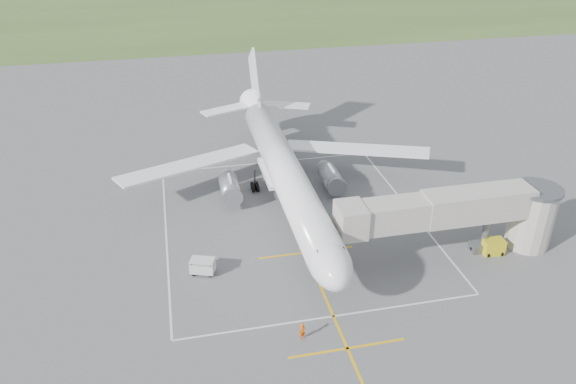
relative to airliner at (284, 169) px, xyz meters
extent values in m
plane|color=#535355|center=(0.00, -0.75, -4.39)|extent=(700.00, 700.00, 0.00)
cube|color=#3C5726|center=(0.00, 129.25, -4.38)|extent=(700.00, 120.00, 0.02)
cube|color=#E0A50D|center=(0.00, -5.75, -4.38)|extent=(0.25, 60.00, 0.01)
cube|color=#E0A50D|center=(0.00, -24.75, -4.38)|extent=(10.00, 0.25, 0.01)
cube|color=#E0A50D|center=(0.00, -10.75, -4.38)|extent=(10.00, 0.25, 0.01)
cube|color=silver|center=(0.00, 11.25, -4.38)|extent=(28.00, 0.20, 0.01)
cube|color=silver|center=(0.00, -20.75, -4.38)|extent=(28.00, 0.20, 0.01)
cube|color=silver|center=(-14.00, -4.75, -4.38)|extent=(0.20, 32.00, 0.01)
cube|color=silver|center=(14.00, -4.75, -4.38)|extent=(0.20, 32.00, 0.01)
cylinder|color=white|center=(0.00, -0.75, 0.11)|extent=(3.80, 36.00, 3.80)
ellipsoid|color=white|center=(0.00, -18.75, 0.11)|extent=(3.80, 7.22, 3.80)
cube|color=black|center=(0.00, -19.65, 1.16)|extent=(2.40, 1.60, 0.99)
cone|color=white|center=(0.00, 19.75, 0.51)|extent=(3.80, 6.00, 3.80)
cube|color=white|center=(10.50, 5.25, -0.74)|extent=(17.93, 11.24, 1.23)
cube|color=white|center=(-10.50, 5.25, -0.74)|extent=(17.93, 11.24, 1.23)
cube|color=white|center=(0.00, 2.25, -1.44)|extent=(4.20, 8.00, 0.50)
cube|color=white|center=(0.00, 20.45, 4.81)|extent=(0.30, 7.89, 8.65)
cube|color=white|center=(0.00, 18.25, 1.81)|extent=(0.35, 5.00, 1.20)
cube|color=white|center=(4.20, 19.45, 0.71)|extent=(7.85, 5.03, 0.20)
cube|color=white|center=(-4.20, 19.45, 0.71)|extent=(7.85, 5.03, 0.20)
cylinder|color=gray|center=(6.20, 1.75, -2.49)|extent=(2.30, 4.20, 2.30)
cube|color=white|center=(6.20, 1.45, -1.69)|extent=(0.25, 2.40, 1.20)
cylinder|color=gray|center=(-6.20, 1.75, -2.49)|extent=(2.30, 4.20, 2.30)
cube|color=white|center=(-6.20, 1.45, -1.69)|extent=(0.25, 2.40, 1.20)
cylinder|color=black|center=(0.00, -15.25, -3.09)|extent=(0.18, 0.18, 2.60)
cylinder|color=black|center=(-0.11, -15.25, -3.99)|extent=(0.28, 0.80, 0.80)
cylinder|color=black|center=(0.11, -15.25, -3.99)|extent=(0.28, 0.80, 0.80)
cylinder|color=black|center=(2.90, 3.75, -2.99)|extent=(0.22, 0.22, 2.80)
cylinder|color=black|center=(2.62, 3.40, -3.91)|extent=(0.32, 0.96, 0.96)
cylinder|color=black|center=(3.18, 3.40, -3.91)|extent=(0.32, 0.96, 0.96)
cylinder|color=black|center=(2.62, 4.10, -3.91)|extent=(0.32, 0.96, 0.96)
cylinder|color=black|center=(3.18, 4.10, -3.91)|extent=(0.32, 0.96, 0.96)
cylinder|color=black|center=(-2.90, 3.75, -2.99)|extent=(0.22, 0.22, 2.80)
cylinder|color=black|center=(-3.18, 3.40, -3.91)|extent=(0.32, 0.96, 0.96)
cylinder|color=black|center=(-2.62, 3.40, -3.91)|extent=(0.32, 0.96, 0.96)
cylinder|color=black|center=(-3.18, 4.10, -3.91)|extent=(0.32, 0.96, 0.96)
cylinder|color=black|center=(-2.62, 4.10, -3.91)|extent=(0.32, 0.96, 0.96)
cube|color=gray|center=(7.74, -14.25, 1.21)|extent=(11.09, 2.90, 2.80)
cube|color=gray|center=(16.46, -14.25, 1.31)|extent=(11.09, 3.10, 3.00)
cube|color=gray|center=(3.40, -14.25, 1.21)|extent=(2.60, 3.40, 3.00)
cylinder|color=#5B5F63|center=(18.00, -14.25, -2.29)|extent=(0.70, 0.70, 4.20)
cube|color=#5B5F63|center=(18.00, -14.25, -3.94)|extent=(2.60, 1.40, 0.90)
cylinder|color=gray|center=(23.00, -14.25, -1.19)|extent=(4.40, 4.40, 6.40)
cylinder|color=#5B5F63|center=(23.00, -14.25, 2.21)|extent=(5.00, 5.00, 0.30)
cylinder|color=black|center=(17.00, -14.25, -4.04)|extent=(0.70, 0.30, 0.70)
cylinder|color=black|center=(19.00, -14.25, -4.04)|extent=(0.70, 0.30, 0.70)
cube|color=gold|center=(18.71, -14.97, -3.59)|extent=(2.22, 1.52, 1.60)
cylinder|color=black|center=(17.93, -15.51, -4.16)|extent=(0.24, 0.48, 0.47)
cylinder|color=black|center=(19.42, -15.60, -4.16)|extent=(0.24, 0.48, 0.47)
cube|color=silver|center=(-10.65, -12.00, -3.61)|extent=(2.65, 2.09, 1.02)
cube|color=silver|center=(-10.65, -12.00, -2.82)|extent=(2.65, 2.09, 0.07)
cylinder|color=black|center=(-11.71, -12.21, -3.42)|extent=(0.07, 0.07, 1.20)
cylinder|color=black|center=(-9.97, -12.84, -3.42)|extent=(0.07, 0.07, 1.20)
cylinder|color=black|center=(-11.33, -11.17, -3.42)|extent=(0.07, 0.07, 1.20)
cylinder|color=black|center=(-9.59, -11.79, -3.42)|extent=(0.07, 0.07, 1.20)
cylinder|color=black|center=(-11.61, -12.20, -4.21)|extent=(0.28, 0.40, 0.37)
cylinder|color=black|center=(-10.04, -12.76, -4.21)|extent=(0.28, 0.40, 0.37)
cylinder|color=black|center=(-11.26, -11.24, -4.21)|extent=(0.28, 0.40, 0.37)
cylinder|color=black|center=(-9.69, -11.81, -4.21)|extent=(0.28, 0.40, 0.37)
imported|color=#EC5307|center=(-3.34, -22.85, -3.60)|extent=(0.66, 0.53, 1.58)
imported|color=#D95506|center=(-5.01, 2.56, -3.53)|extent=(1.04, 1.06, 1.72)
camera|label=1|loc=(-12.11, -57.02, 28.84)|focal=35.00mm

